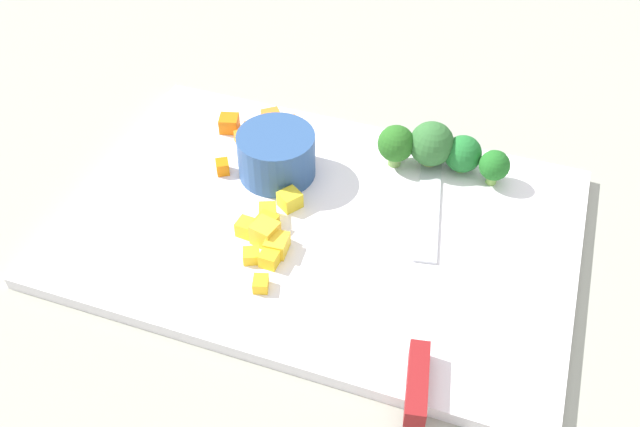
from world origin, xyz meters
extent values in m
plane|color=#999B8C|center=(0.00, 0.00, 0.00)|extent=(4.00, 4.00, 0.00)
cube|color=white|center=(0.00, 0.00, 0.01)|extent=(0.46, 0.31, 0.01)
cylinder|color=#2D5189|center=(-0.06, 0.05, 0.03)|extent=(0.07, 0.07, 0.05)
cube|color=silver|center=(0.08, 0.07, 0.01)|extent=(0.05, 0.19, 0.00)
cube|color=maroon|center=(0.12, -0.14, 0.02)|extent=(0.03, 0.06, 0.02)
cube|color=orange|center=(-0.11, 0.10, 0.02)|extent=(0.02, 0.02, 0.01)
cube|color=orange|center=(-0.10, 0.12, 0.02)|extent=(0.02, 0.02, 0.01)
cube|color=orange|center=(-0.11, 0.03, 0.02)|extent=(0.02, 0.02, 0.01)
cube|color=orange|center=(-0.07, 0.11, 0.02)|extent=(0.02, 0.02, 0.02)
cube|color=orange|center=(-0.08, 0.12, 0.02)|extent=(0.01, 0.01, 0.01)
cube|color=orange|center=(-0.11, 0.08, 0.02)|extent=(0.02, 0.02, 0.01)
cube|color=orange|center=(-0.13, 0.10, 0.02)|extent=(0.02, 0.02, 0.02)
cube|color=orange|center=(-0.09, 0.11, 0.02)|extent=(0.02, 0.02, 0.01)
cube|color=yellow|center=(-0.04, -0.06, 0.02)|extent=(0.02, 0.02, 0.01)
cube|color=yellow|center=(-0.02, -0.06, 0.02)|extent=(0.02, 0.02, 0.01)
cube|color=yellow|center=(-0.03, 0.01, 0.02)|extent=(0.03, 0.03, 0.02)
cube|color=yellow|center=(-0.02, -0.09, 0.02)|extent=(0.02, 0.02, 0.01)
cube|color=yellow|center=(-0.02, -0.05, 0.02)|extent=(0.02, 0.02, 0.02)
cube|color=yellow|center=(-0.04, -0.03, 0.02)|extent=(0.02, 0.02, 0.02)
cube|color=yellow|center=(-0.05, -0.04, 0.02)|extent=(0.02, 0.02, 0.01)
cube|color=yellow|center=(-0.04, -0.04, 0.02)|extent=(0.02, 0.02, 0.02)
cube|color=yellow|center=(-0.05, -0.01, 0.02)|extent=(0.02, 0.02, 0.01)
cylinder|color=#91BF59|center=(0.11, 0.12, 0.02)|extent=(0.01, 0.01, 0.01)
sphere|color=#22742F|center=(0.11, 0.12, 0.03)|extent=(0.04, 0.04, 0.04)
cylinder|color=#83AF59|center=(0.04, 0.10, 0.02)|extent=(0.01, 0.01, 0.02)
sphere|color=#296920|center=(0.04, 0.10, 0.04)|extent=(0.04, 0.04, 0.04)
cylinder|color=#8CC156|center=(0.14, 0.10, 0.02)|extent=(0.01, 0.01, 0.01)
sphere|color=#216B23|center=(0.14, 0.10, 0.03)|extent=(0.03, 0.03, 0.03)
cylinder|color=#95B760|center=(0.08, 0.11, 0.02)|extent=(0.02, 0.02, 0.01)
sphere|color=#336C32|center=(0.08, 0.11, 0.04)|extent=(0.04, 0.04, 0.04)
camera|label=1|loc=(0.15, -0.43, 0.46)|focal=39.56mm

